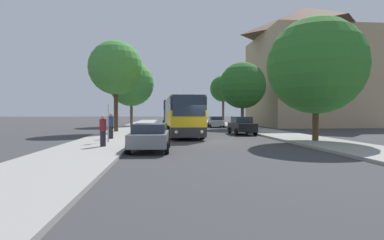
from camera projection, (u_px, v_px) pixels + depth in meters
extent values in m
plane|color=#38383A|center=(210.00, 142.00, 20.52)|extent=(300.00, 300.00, 0.00)
cube|color=gray|center=(105.00, 141.00, 19.87)|extent=(4.00, 120.00, 0.15)
cube|color=gray|center=(307.00, 140.00, 21.16)|extent=(4.00, 120.00, 0.15)
cube|color=tan|center=(305.00, 81.00, 45.08)|extent=(14.26, 14.98, 13.47)
pyramid|color=brown|center=(306.00, 22.00, 44.87)|extent=(14.26, 14.98, 4.28)
cube|color=#2D2D2D|center=(182.00, 129.00, 25.45)|extent=(2.81, 10.38, 0.70)
cube|color=yellow|center=(182.00, 118.00, 25.43)|extent=(2.81, 10.38, 1.18)
cube|color=#232D3D|center=(182.00, 105.00, 25.40)|extent=(2.83, 10.18, 0.95)
cube|color=yellow|center=(182.00, 99.00, 25.39)|extent=(2.76, 10.18, 0.12)
cube|color=#232D3D|center=(189.00, 105.00, 20.26)|extent=(2.24, 0.13, 1.45)
sphere|color=#F4EAC1|center=(176.00, 132.00, 20.18)|extent=(0.24, 0.24, 0.24)
sphere|color=#F4EAC1|center=(202.00, 132.00, 20.39)|extent=(0.24, 0.24, 0.24)
cylinder|color=black|center=(169.00, 133.00, 22.23)|extent=(0.33, 1.01, 1.00)
cylinder|color=black|center=(202.00, 132.00, 22.54)|extent=(0.33, 1.01, 1.00)
cylinder|color=black|center=(166.00, 128.00, 28.37)|extent=(0.33, 1.01, 1.00)
cylinder|color=black|center=(192.00, 128.00, 28.68)|extent=(0.33, 1.01, 1.00)
cube|color=silver|center=(174.00, 124.00, 37.63)|extent=(2.52, 10.03, 0.70)
cube|color=#285BA8|center=(174.00, 115.00, 37.61)|extent=(2.52, 10.03, 1.34)
cube|color=#232D3D|center=(174.00, 106.00, 37.58)|extent=(2.54, 9.83, 0.95)
cube|color=#285BA8|center=(174.00, 102.00, 37.57)|extent=(2.47, 9.83, 0.12)
cube|color=#232D3D|center=(175.00, 107.00, 32.57)|extent=(2.24, 0.07, 1.45)
sphere|color=#F4EAC1|center=(167.00, 125.00, 32.51)|extent=(0.24, 0.24, 0.24)
sphere|color=#F4EAC1|center=(183.00, 125.00, 32.68)|extent=(0.24, 0.24, 0.24)
cylinder|color=black|center=(164.00, 126.00, 34.52)|extent=(0.30, 1.00, 1.00)
cylinder|color=black|center=(185.00, 126.00, 34.76)|extent=(0.30, 1.00, 1.00)
cylinder|color=black|center=(164.00, 124.00, 40.51)|extent=(0.30, 1.00, 1.00)
cylinder|color=black|center=(182.00, 124.00, 40.75)|extent=(0.30, 1.00, 1.00)
cube|color=slate|center=(150.00, 138.00, 15.53)|extent=(2.01, 4.34, 0.65)
cube|color=#232D3D|center=(150.00, 128.00, 15.35)|extent=(1.70, 2.29, 0.45)
cylinder|color=black|center=(136.00, 142.00, 16.82)|extent=(0.22, 0.63, 0.62)
cylinder|color=black|center=(168.00, 142.00, 16.91)|extent=(0.22, 0.63, 0.62)
cylinder|color=black|center=(128.00, 148.00, 14.17)|extent=(0.22, 0.63, 0.62)
cylinder|color=black|center=(167.00, 148.00, 14.27)|extent=(0.22, 0.63, 0.62)
cube|color=black|center=(242.00, 127.00, 27.22)|extent=(1.77, 4.08, 0.74)
cube|color=#232D3D|center=(241.00, 120.00, 27.37)|extent=(1.53, 2.13, 0.57)
cylinder|color=black|center=(255.00, 132.00, 26.08)|extent=(0.21, 0.62, 0.62)
cylinder|color=black|center=(236.00, 132.00, 25.89)|extent=(0.21, 0.62, 0.62)
cylinder|color=black|center=(247.00, 130.00, 28.57)|extent=(0.21, 0.62, 0.62)
cylinder|color=black|center=(229.00, 130.00, 28.39)|extent=(0.21, 0.62, 0.62)
cube|color=#B7B7BC|center=(216.00, 123.00, 41.22)|extent=(1.99, 4.46, 0.65)
cube|color=#232D3D|center=(216.00, 118.00, 41.38)|extent=(1.67, 2.35, 0.52)
cylinder|color=black|center=(224.00, 125.00, 39.91)|extent=(0.23, 0.63, 0.62)
cylinder|color=black|center=(210.00, 125.00, 39.84)|extent=(0.23, 0.63, 0.62)
cylinder|color=black|center=(221.00, 125.00, 42.62)|extent=(0.23, 0.63, 0.62)
cylinder|color=black|center=(209.00, 125.00, 42.55)|extent=(0.23, 0.63, 0.62)
cylinder|color=gray|center=(108.00, 123.00, 18.61)|extent=(0.08, 0.08, 2.32)
cube|color=silver|center=(108.00, 110.00, 18.59)|extent=(0.03, 0.45, 0.60)
cylinder|color=#23232D|center=(111.00, 132.00, 21.10)|extent=(0.30, 0.30, 0.87)
cylinder|color=navy|center=(111.00, 121.00, 21.08)|extent=(0.36, 0.36, 0.72)
sphere|color=tan|center=(111.00, 114.00, 21.07)|extent=(0.23, 0.23, 0.23)
cylinder|color=#23232D|center=(103.00, 139.00, 16.20)|extent=(0.30, 0.30, 0.81)
cylinder|color=maroon|center=(103.00, 125.00, 16.19)|extent=(0.36, 0.36, 0.67)
sphere|color=tan|center=(103.00, 117.00, 16.18)|extent=(0.22, 0.22, 0.22)
cylinder|color=brown|center=(131.00, 113.00, 44.09)|extent=(0.40, 0.40, 3.64)
sphere|color=#428938|center=(131.00, 84.00, 43.99)|extent=(6.60, 6.60, 6.60)
cylinder|color=#47331E|center=(116.00, 110.00, 29.44)|extent=(0.40, 0.40, 4.28)
sphere|color=#428938|center=(116.00, 68.00, 29.34)|extent=(5.27, 5.27, 5.27)
cylinder|color=brown|center=(223.00, 111.00, 52.64)|extent=(0.40, 0.40, 4.37)
sphere|color=#286023|center=(223.00, 89.00, 52.55)|extent=(4.63, 4.63, 4.63)
cylinder|color=#47331E|center=(315.00, 121.00, 19.77)|extent=(0.40, 0.40, 2.54)
sphere|color=#2D7028|center=(316.00, 66.00, 19.68)|extent=(6.36, 6.36, 6.36)
cylinder|color=brown|center=(242.00, 115.00, 37.74)|extent=(0.40, 0.40, 3.10)
sphere|color=#286023|center=(242.00, 85.00, 37.66)|extent=(5.85, 5.85, 5.85)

